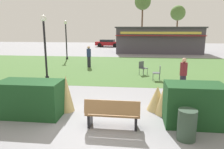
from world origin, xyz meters
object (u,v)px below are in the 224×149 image
object	(u,v)px
person_standing	(183,75)
tree_left_bg	(143,2)
cafe_chair_west	(158,72)
cafe_chair_east	(142,67)
trash_bin	(187,125)
food_kiosk	(158,40)
person_strolling	(89,57)
parked_car_west_slot	(108,43)
tree_right_bg	(178,13)
park_bench	(112,113)
parked_car_center_slot	(137,43)
parked_car_east_slot	(172,43)
lamppost_far	(66,35)
lamppost_mid	(45,39)

from	to	relation	value
person_standing	tree_left_bg	bearing A→B (deg)	99.17
cafe_chair_west	cafe_chair_east	bearing A→B (deg)	119.35
cafe_chair_east	trash_bin	bearing A→B (deg)	-83.41
tree_left_bg	food_kiosk	bearing A→B (deg)	-81.18
tree_left_bg	person_strolling	bearing A→B (deg)	-101.70
parked_car_west_slot	tree_right_bg	distance (m)	15.31
park_bench	person_standing	world-z (taller)	person_standing
trash_bin	cafe_chair_west	bearing A→B (deg)	90.92
parked_car_center_slot	tree_right_bg	xyz separation A→B (m)	(7.58, 7.24, 5.20)
cafe_chair_west	person_standing	size ratio (longest dim) A/B	0.53
food_kiosk	parked_car_east_slot	world-z (taller)	food_kiosk
parked_car_center_slot	tree_right_bg	bearing A→B (deg)	43.67
parked_car_west_slot	trash_bin	bearing A→B (deg)	-78.56
tree_left_bg	parked_car_east_slot	bearing A→B (deg)	-34.96
cafe_chair_west	parked_car_center_slot	bearing A→B (deg)	92.81
food_kiosk	person_strolling	distance (m)	12.99
lamppost_far	food_kiosk	size ratio (longest dim) A/B	0.36
food_kiosk	parked_car_east_slot	distance (m)	8.70
food_kiosk	cafe_chair_west	distance (m)	15.24
park_bench	parked_car_center_slot	world-z (taller)	parked_car_center_slot
cafe_chair_east	parked_car_west_slot	distance (m)	22.28
lamppost_mid	tree_right_bg	bearing A→B (deg)	66.94
food_kiosk	parked_car_west_slot	bearing A→B (deg)	132.52
person_strolling	person_standing	bearing A→B (deg)	33.78
cafe_chair_east	tree_left_bg	size ratio (longest dim) A/B	0.10
park_bench	cafe_chair_east	size ratio (longest dim) A/B	1.92
cafe_chair_west	lamppost_far	bearing A→B (deg)	135.54
cafe_chair_east	parked_car_east_slot	size ratio (longest dim) A/B	0.21
person_strolling	parked_car_east_slot	bearing A→B (deg)	143.74
park_bench	cafe_chair_west	xyz separation A→B (m)	(2.02, 6.49, 0.05)
trash_bin	person_strolling	world-z (taller)	person_strolling
food_kiosk	parked_car_west_slot	size ratio (longest dim) A/B	2.44
lamppost_far	cafe_chair_west	world-z (taller)	lamppost_far
lamppost_mid	cafe_chair_east	world-z (taller)	lamppost_mid
lamppost_far	tree_right_bg	distance (m)	26.99
park_bench	lamppost_mid	size ratio (longest dim) A/B	0.45
person_standing	parked_car_east_slot	world-z (taller)	person_standing
parked_car_west_slot	parked_car_east_slot	world-z (taller)	same
person_standing	tree_left_bg	distance (m)	29.71
parked_car_west_slot	park_bench	bearing A→B (deg)	-82.36
lamppost_mid	food_kiosk	bearing A→B (deg)	62.39
tree_left_bg	tree_right_bg	size ratio (longest dim) A/B	1.23
tree_right_bg	food_kiosk	bearing A→B (deg)	-108.09
cafe_chair_west	cafe_chair_east	world-z (taller)	same
cafe_chair_west	parked_car_east_slot	xyz separation A→B (m)	(4.45, 23.23, 0.12)
cafe_chair_east	person_strolling	xyz separation A→B (m)	(-4.18, 2.34, 0.33)
parked_car_east_slot	tree_left_bg	bearing A→B (deg)	145.04
lamppost_far	cafe_chair_east	distance (m)	10.02
park_bench	tree_left_bg	world-z (taller)	tree_left_bg
cafe_chair_west	tree_left_bg	bearing A→B (deg)	90.75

